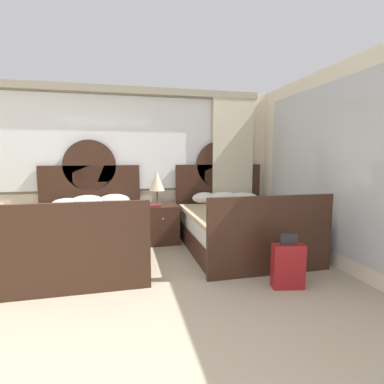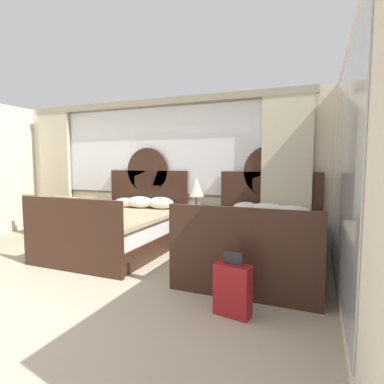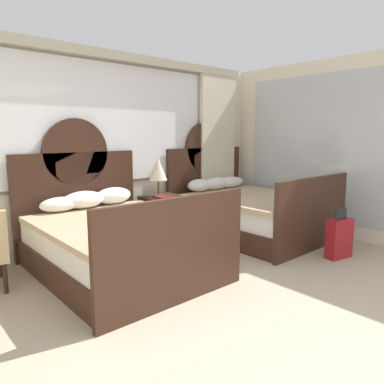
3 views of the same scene
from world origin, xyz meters
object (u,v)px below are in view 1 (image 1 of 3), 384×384
object	(u,v)px
bed_near_window	(85,234)
table_lamp_on_nightstand	(157,181)
bed_near_mirror	(238,226)
suitcase_on_floor	(288,266)
book_on_nightstand	(155,205)
nightstand_between_beds	(161,223)

from	to	relation	value
bed_near_window	table_lamp_on_nightstand	size ratio (longest dim) A/B	3.72
bed_near_mirror	suitcase_on_floor	xyz separation A→B (m)	(0.01, -1.48, -0.12)
bed_near_window	book_on_nightstand	world-z (taller)	bed_near_window
suitcase_on_floor	nightstand_between_beds	bearing A→B (deg)	119.11
bed_near_mirror	book_on_nightstand	xyz separation A→B (m)	(-1.28, 0.52, 0.30)
bed_near_window	table_lamp_on_nightstand	world-z (taller)	bed_near_window
suitcase_on_floor	book_on_nightstand	bearing A→B (deg)	122.82
table_lamp_on_nightstand	book_on_nightstand	bearing A→B (deg)	-108.40
nightstand_between_beds	book_on_nightstand	xyz separation A→B (m)	(-0.11, -0.11, 0.34)
bed_near_window	bed_near_mirror	world-z (taller)	same
nightstand_between_beds	suitcase_on_floor	distance (m)	2.43
nightstand_between_beds	book_on_nightstand	size ratio (longest dim) A/B	2.53
nightstand_between_beds	bed_near_mirror	bearing A→B (deg)	-28.53
bed_near_mirror	table_lamp_on_nightstand	bearing A→B (deg)	149.57
bed_near_mirror	nightstand_between_beds	world-z (taller)	bed_near_mirror
book_on_nightstand	bed_near_window	bearing A→B (deg)	-153.84
bed_near_mirror	suitcase_on_floor	bearing A→B (deg)	-89.65
book_on_nightstand	suitcase_on_floor	world-z (taller)	book_on_nightstand
bed_near_mirror	nightstand_between_beds	xyz separation A→B (m)	(-1.17, 0.64, -0.04)
nightstand_between_beds	table_lamp_on_nightstand	size ratio (longest dim) A/B	1.14
table_lamp_on_nightstand	suitcase_on_floor	bearing A→B (deg)	-60.81
nightstand_between_beds	book_on_nightstand	bearing A→B (deg)	-134.42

